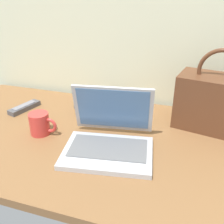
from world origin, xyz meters
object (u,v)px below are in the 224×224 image
Objects in this scene: laptop at (110,137)px; book_stack at (101,107)px; remote_control_far at (25,107)px; handbag at (216,102)px; coffee_mug at (40,123)px.

laptop is 1.55× the size of book_stack.
laptop is 0.52m from remote_control_far.
handbag is at bearing 36.77° from laptop.
handbag is at bearing -1.21° from book_stack.
laptop is at bearing -143.23° from handbag.
remote_control_far is (-0.49, 0.18, -0.03)m from laptop.
laptop is 3.01× the size of coffee_mug.
coffee_mug reaches higher than book_stack.
remote_control_far is at bearing -164.02° from book_stack.
laptop reaches higher than book_stack.
remote_control_far is (-0.19, 0.17, -0.03)m from coffee_mug.
book_stack is at bearing 115.96° from laptop.
laptop is 1.04× the size of handbag.
remote_control_far is 0.36m from book_stack.
laptop reaches higher than remote_control_far.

